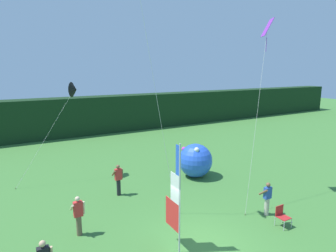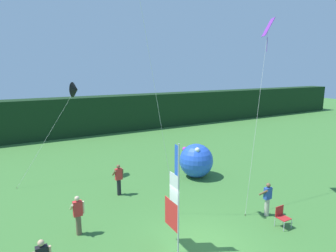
% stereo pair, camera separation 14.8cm
% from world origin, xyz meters
% --- Properties ---
extents(ground_plane, '(120.00, 120.00, 0.00)m').
position_xyz_m(ground_plane, '(0.00, 0.00, 0.00)').
color(ground_plane, '#3D7533').
extents(distant_treeline, '(80.00, 2.40, 3.91)m').
position_xyz_m(distant_treeline, '(0.00, 22.04, 1.96)').
color(distant_treeline, black).
rests_on(distant_treeline, ground).
extents(banner_flag, '(0.06, 1.03, 4.22)m').
position_xyz_m(banner_flag, '(-1.00, 0.34, 2.02)').
color(banner_flag, '#B7B7BC').
rests_on(banner_flag, ground).
extents(person_near_banner, '(0.55, 0.48, 1.61)m').
position_xyz_m(person_near_banner, '(4.08, 0.42, 0.86)').
color(person_near_banner, '#B7B2A3').
rests_on(person_near_banner, ground).
extents(person_mid_field, '(0.55, 0.48, 1.70)m').
position_xyz_m(person_mid_field, '(-3.96, 3.11, 0.91)').
color(person_mid_field, brown).
rests_on(person_mid_field, ground).
extents(person_far_left, '(0.55, 0.48, 1.72)m').
position_xyz_m(person_far_left, '(-1.19, 5.95, 0.92)').
color(person_far_left, black).
rests_on(person_far_left, ground).
extents(inflatable_balloon, '(2.13, 2.13, 2.13)m').
position_xyz_m(inflatable_balloon, '(4.03, 6.15, 1.07)').
color(inflatable_balloon, blue).
rests_on(inflatable_balloon, ground).
extents(folding_chair, '(0.51, 0.51, 0.89)m').
position_xyz_m(folding_chair, '(3.89, -0.57, 0.51)').
color(folding_chair, '#BCBCC1').
rests_on(folding_chair, ground).
extents(kite_purple_diamond_0, '(2.88, 2.04, 9.25)m').
position_xyz_m(kite_purple_diamond_0, '(5.56, 2.42, 8.35)').
color(kite_purple_diamond_0, brown).
rests_on(kite_purple_diamond_0, ground).
extents(kite_black_delta_2, '(4.05, 0.94, 6.00)m').
position_xyz_m(kite_black_delta_2, '(-2.42, 9.82, 5.52)').
color(kite_black_delta_2, brown).
rests_on(kite_black_delta_2, ground).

